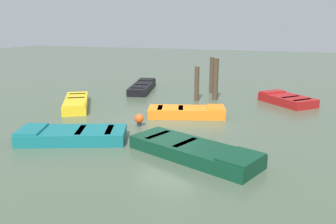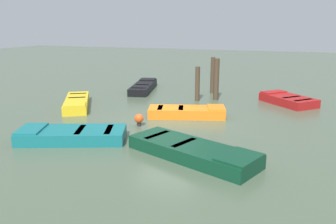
# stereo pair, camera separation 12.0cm
# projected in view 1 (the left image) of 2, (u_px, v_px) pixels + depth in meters

# --- Properties ---
(ground_plane) EXTENTS (80.00, 80.00, 0.00)m
(ground_plane) POSITION_uv_depth(u_px,v_px,m) (168.00, 120.00, 14.13)
(ground_plane) COLOR #475642
(rowboat_dark_green) EXTENTS (2.76, 4.27, 0.46)m
(rowboat_dark_green) POSITION_uv_depth(u_px,v_px,m) (194.00, 151.00, 10.13)
(rowboat_dark_green) COLOR #0C3823
(rowboat_dark_green) RESTS_ON ground_plane
(rowboat_red) EXTENTS (2.91, 2.91, 0.46)m
(rowboat_red) POSITION_uv_depth(u_px,v_px,m) (287.00, 99.00, 17.00)
(rowboat_red) COLOR maroon
(rowboat_red) RESTS_ON ground_plane
(rowboat_teal) EXTENTS (2.57, 3.79, 0.46)m
(rowboat_teal) POSITION_uv_depth(u_px,v_px,m) (72.00, 135.00, 11.57)
(rowboat_teal) COLOR #14666B
(rowboat_teal) RESTS_ON ground_plane
(rowboat_yellow) EXTENTS (3.62, 2.73, 0.46)m
(rowboat_yellow) POSITION_uv_depth(u_px,v_px,m) (76.00, 103.00, 16.32)
(rowboat_yellow) COLOR gold
(rowboat_yellow) RESTS_ON ground_plane
(rowboat_orange) EXTENTS (2.02, 3.41, 0.46)m
(rowboat_orange) POSITION_uv_depth(u_px,v_px,m) (187.00, 112.00, 14.61)
(rowboat_orange) COLOR orange
(rowboat_orange) RESTS_ON ground_plane
(rowboat_black) EXTENTS (4.09, 1.91, 0.46)m
(rowboat_black) POSITION_uv_depth(u_px,v_px,m) (142.00, 87.00, 20.45)
(rowboat_black) COLOR black
(rowboat_black) RESTS_ON ground_plane
(mooring_piling_near_right) EXTENTS (0.24, 0.24, 2.04)m
(mooring_piling_near_right) POSITION_uv_depth(u_px,v_px,m) (212.00, 75.00, 19.46)
(mooring_piling_near_right) COLOR #423323
(mooring_piling_near_right) RESTS_ON ground_plane
(mooring_piling_far_left) EXTENTS (0.24, 0.24, 1.76)m
(mooring_piling_far_left) POSITION_uv_depth(u_px,v_px,m) (197.00, 84.00, 17.51)
(mooring_piling_far_left) COLOR #423323
(mooring_piling_far_left) RESTS_ON ground_plane
(mooring_piling_mid_right) EXTENTS (0.28, 0.28, 2.15)m
(mooring_piling_mid_right) POSITION_uv_depth(u_px,v_px,m) (216.00, 79.00, 17.72)
(mooring_piling_mid_right) COLOR #423323
(mooring_piling_mid_right) RESTS_ON ground_plane
(marker_buoy) EXTENTS (0.36, 0.36, 0.48)m
(marker_buoy) POSITION_uv_depth(u_px,v_px,m) (139.00, 119.00, 13.27)
(marker_buoy) COLOR #262626
(marker_buoy) RESTS_ON ground_plane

